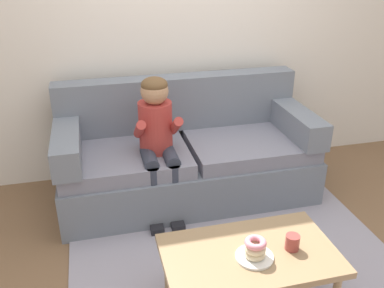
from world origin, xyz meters
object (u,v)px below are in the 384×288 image
coffee_table (249,258)px  person_child (157,134)px  donut (255,253)px  toy_controller (290,234)px  couch (186,156)px  mug (292,242)px

coffee_table → person_child: size_ratio=0.89×
donut → toy_controller: size_ratio=0.53×
coffee_table → person_child: person_child is taller
donut → toy_controller: 0.93m
couch → donut: couch is taller
couch → toy_controller: couch is taller
donut → mug: (0.23, 0.02, 0.01)m
coffee_table → toy_controller: 0.86m
coffee_table → donut: (0.01, -0.05, 0.08)m
couch → coffee_table: bearing=-88.3°
coffee_table → donut: size_ratio=8.12×
person_child → toy_controller: person_child is taller
person_child → mug: bearing=-65.3°
coffee_table → couch: bearing=91.7°
couch → donut: bearing=-88.1°
donut → toy_controller: donut is taller
coffee_table → toy_controller: coffee_table is taller
donut → mug: 0.23m
toy_controller → couch: bearing=103.6°
couch → donut: (0.05, -1.43, 0.10)m
coffee_table → mug: (0.24, -0.03, 0.09)m
mug → couch: bearing=101.3°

